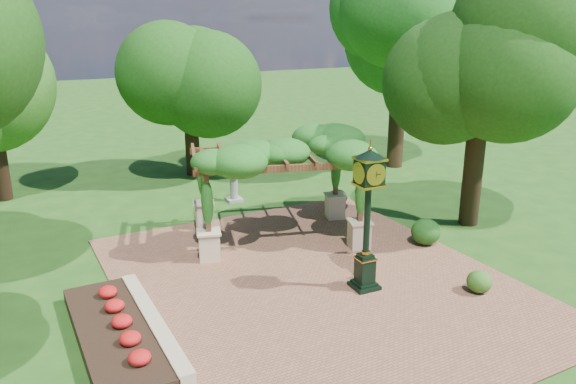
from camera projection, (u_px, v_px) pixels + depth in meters
name	position (u px, v px, depth m)	size (l,w,h in m)	color
ground	(333.00, 297.00, 14.69)	(120.00, 120.00, 0.00)	#1E4714
brick_plaza	(313.00, 281.00, 15.53)	(10.00, 12.00, 0.04)	brown
border_wall	(154.00, 325.00, 12.99)	(0.35, 5.00, 0.40)	#C6B793
flower_bed	(114.00, 335.00, 12.59)	(1.50, 5.00, 0.36)	red
pedestal_clock	(368.00, 207.00, 14.45)	(0.81, 0.81, 3.89)	black
pergola	(278.00, 155.00, 17.86)	(6.20, 4.83, 3.43)	beige
sundial	(234.00, 189.00, 22.30)	(0.63, 0.63, 1.10)	gray
shrub_front	(479.00, 282.00, 14.80)	(0.66, 0.66, 0.60)	#2C5D1A
shrub_mid	(426.00, 232.00, 17.93)	(0.93, 0.93, 0.84)	#1B4A15
shrub_back	(337.00, 198.00, 21.57)	(0.75, 0.75, 0.67)	#285619
tree_north	(188.00, 70.00, 24.88)	(4.32, 4.32, 6.95)	black
tree_east_far	(402.00, 25.00, 25.72)	(4.92, 4.92, 9.75)	#322213
tree_east_near	(484.00, 60.00, 18.29)	(4.71, 4.71, 8.28)	#332314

